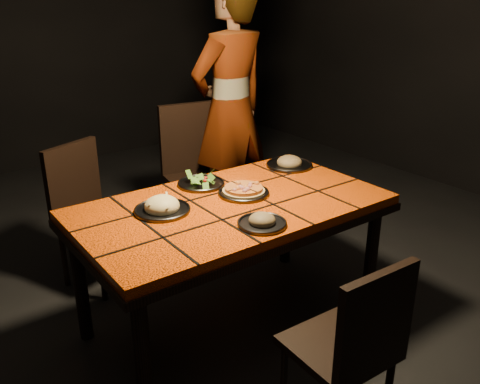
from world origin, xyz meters
TOP-DOWN VIEW (x-y plane):
  - room_shell at (0.00, 0.00)m, footprint 6.04×7.04m
  - dining_table at (0.00, 0.00)m, footprint 1.62×0.92m
  - chair_near at (-0.07, -0.94)m, footprint 0.40×0.40m
  - chair_far_left at (-0.44, 0.95)m, footprint 0.54×0.54m
  - chair_far_right at (0.42, 1.03)m, footprint 0.53×0.53m
  - diner at (0.73, 1.04)m, footprint 0.75×0.55m
  - plate_pizza at (0.12, 0.05)m, footprint 0.28×0.28m
  - plate_pasta at (-0.35, 0.11)m, footprint 0.28×0.28m
  - plate_salad at (0.01, 0.31)m, footprint 0.27×0.27m
  - plate_mushroom_a at (-0.04, -0.31)m, footprint 0.24×0.24m
  - plate_mushroom_b at (0.63, 0.26)m, footprint 0.29×0.29m

SIDE VIEW (x-z plane):
  - chair_near at x=-0.07m, z-range 0.06..0.91m
  - chair_far_left at x=-0.44m, z-range 0.07..0.97m
  - chair_far_right at x=0.42m, z-range 0.07..1.10m
  - dining_table at x=0.00m, z-range 0.30..1.05m
  - plate_pizza at x=0.12m, z-range 0.75..0.79m
  - plate_mushroom_a at x=-0.04m, z-range 0.73..0.81m
  - plate_pasta at x=-0.35m, z-range 0.73..0.82m
  - plate_mushroom_b at x=0.63m, z-range 0.73..0.82m
  - plate_salad at x=0.01m, z-range 0.74..0.81m
  - diner at x=0.73m, z-range 0.00..1.90m
  - room_shell at x=0.00m, z-range -0.04..3.04m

